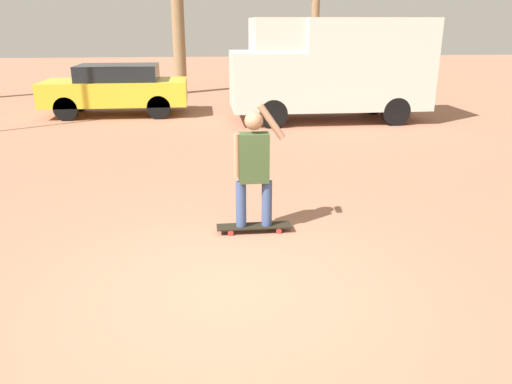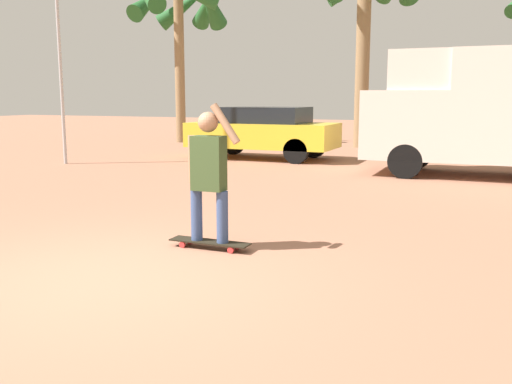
{
  "view_description": "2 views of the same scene",
  "coord_description": "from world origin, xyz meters",
  "px_view_note": "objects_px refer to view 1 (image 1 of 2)",
  "views": [
    {
      "loc": [
        -0.24,
        -4.76,
        2.7
      ],
      "look_at": [
        0.47,
        1.68,
        0.51
      ],
      "focal_mm": 35.0,
      "sensor_mm": 36.0,
      "label": 1
    },
    {
      "loc": [
        3.55,
        -4.49,
        1.83
      ],
      "look_at": [
        0.65,
        2.39,
        0.57
      ],
      "focal_mm": 40.0,
      "sensor_mm": 36.0,
      "label": 2
    }
  ],
  "objects_px": {
    "camper_van": "(332,66)",
    "parked_car_yellow": "(117,88)",
    "skateboard": "(254,226)",
    "person_skateboarder": "(254,163)"
  },
  "relations": [
    {
      "from": "person_skateboarder",
      "to": "parked_car_yellow",
      "type": "height_order",
      "value": "person_skateboarder"
    },
    {
      "from": "skateboard",
      "to": "parked_car_yellow",
      "type": "relative_size",
      "value": 0.23
    },
    {
      "from": "skateboard",
      "to": "person_skateboarder",
      "type": "relative_size",
      "value": 0.61
    },
    {
      "from": "camper_van",
      "to": "parked_car_yellow",
      "type": "distance_m",
      "value": 6.57
    },
    {
      "from": "skateboard",
      "to": "person_skateboarder",
      "type": "bearing_deg",
      "value": 180.0
    },
    {
      "from": "skateboard",
      "to": "parked_car_yellow",
      "type": "distance_m",
      "value": 10.21
    },
    {
      "from": "camper_van",
      "to": "parked_car_yellow",
      "type": "relative_size",
      "value": 1.29
    },
    {
      "from": "person_skateboarder",
      "to": "camper_van",
      "type": "bearing_deg",
      "value": 68.9
    },
    {
      "from": "person_skateboarder",
      "to": "camper_van",
      "type": "height_order",
      "value": "camper_van"
    },
    {
      "from": "skateboard",
      "to": "person_skateboarder",
      "type": "distance_m",
      "value": 0.9
    }
  ]
}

